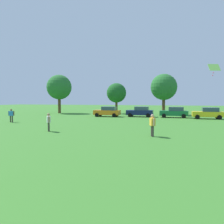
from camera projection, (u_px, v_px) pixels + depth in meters
ground_plane at (119, 119)px, 32.90m from camera, size 160.00×160.00×0.00m
adult_bystander at (152, 123)px, 17.07m from camera, size 0.50×0.77×1.72m
bystander_near_trees at (11, 114)px, 27.78m from camera, size 0.79×0.40×1.67m
bystander_midfield at (49, 121)px, 19.81m from camera, size 0.56×0.65×1.63m
kite at (214, 68)px, 19.19m from camera, size 1.07×0.75×1.05m
parked_car_orange_0 at (107, 112)px, 36.93m from camera, size 4.30×2.02×1.68m
parked_car_navy_1 at (140, 112)px, 36.67m from camera, size 4.30×2.02×1.68m
parked_car_green_2 at (174, 112)px, 35.06m from camera, size 4.30×2.02×1.68m
parked_car_yellow_3 at (208, 113)px, 32.69m from camera, size 4.30×2.02×1.68m
tree_far_left at (59, 87)px, 46.21m from camera, size 5.12×5.12×7.98m
tree_center at (116, 93)px, 45.21m from camera, size 3.97×3.97×6.18m
tree_far_right at (164, 87)px, 41.72m from camera, size 4.91×4.91×7.65m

